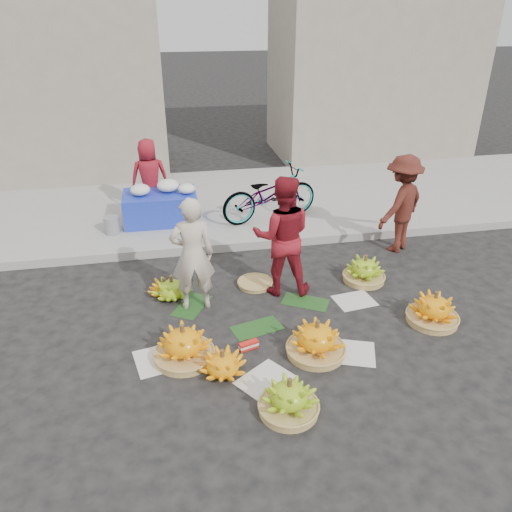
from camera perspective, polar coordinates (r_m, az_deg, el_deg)
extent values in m
plane|color=black|center=(6.79, 0.63, -7.20)|extent=(80.00, 80.00, 0.00)
cube|color=gray|center=(8.63, -2.23, 1.35)|extent=(40.00, 0.25, 0.15)
cube|color=gray|center=(10.55, -3.97, 6.16)|extent=(40.00, 4.00, 0.12)
cube|color=gray|center=(13.14, -24.41, 16.89)|extent=(6.00, 3.00, 4.00)
cube|color=gray|center=(14.40, 13.19, 21.22)|extent=(5.00, 3.00, 5.00)
cylinder|color=#A48044|center=(6.15, -8.18, -11.19)|extent=(0.71, 0.71, 0.09)
cylinder|color=#4C361E|center=(5.92, -8.42, -8.31)|extent=(0.05, 0.05, 0.12)
cylinder|color=#4C361E|center=(5.75, -3.87, -11.17)|extent=(0.05, 0.05, 0.12)
cylinder|color=#A48044|center=(5.45, 3.74, -16.95)|extent=(0.62, 0.62, 0.09)
cylinder|color=#4C361E|center=(5.22, 3.85, -14.35)|extent=(0.05, 0.05, 0.12)
cylinder|color=#A48044|center=(6.21, 6.84, -10.66)|extent=(0.71, 0.71, 0.09)
cylinder|color=#4C361E|center=(5.99, 7.03, -7.82)|extent=(0.05, 0.05, 0.12)
cylinder|color=#A48044|center=(7.12, 19.46, -6.75)|extent=(0.67, 0.67, 0.09)
cylinder|color=#4C361E|center=(6.94, 19.91, -4.30)|extent=(0.05, 0.05, 0.12)
cylinder|color=#A48044|center=(7.82, 12.20, -2.46)|extent=(0.62, 0.62, 0.09)
cylinder|color=#4C361E|center=(7.67, 12.44, -0.31)|extent=(0.05, 0.05, 0.12)
cylinder|color=#4C361E|center=(7.21, -9.69, -2.71)|extent=(0.05, 0.05, 0.12)
cylinder|color=#4C361E|center=(7.32, -10.46, -2.95)|extent=(0.05, 0.05, 0.12)
cylinder|color=#A48044|center=(7.53, -0.10, -3.16)|extent=(0.51, 0.51, 0.06)
cube|color=red|center=(6.23, -0.85, -10.16)|extent=(0.26, 0.15, 0.10)
imported|color=beige|center=(6.71, -7.27, 0.14)|extent=(0.59, 0.39, 1.62)
imported|color=maroon|center=(7.03, 3.01, 2.29)|extent=(0.96, 0.81, 1.76)
imported|color=maroon|center=(8.65, 16.24, 5.73)|extent=(1.23, 1.11, 1.65)
cube|color=#1A2DAF|center=(9.51, -10.85, 5.49)|extent=(1.34, 0.84, 0.56)
ellipsoid|color=silver|center=(9.33, -13.10, 7.33)|extent=(0.36, 0.36, 0.20)
ellipsoid|color=silver|center=(9.42, -10.04, 7.89)|extent=(0.40, 0.40, 0.22)
ellipsoid|color=silver|center=(9.28, -7.92, 7.59)|extent=(0.31, 0.31, 0.17)
cylinder|color=gray|center=(9.25, -16.15, 3.43)|extent=(0.27, 0.27, 0.31)
imported|color=maroon|center=(9.81, -12.07, 8.84)|extent=(0.75, 0.53, 1.45)
imported|color=gray|center=(9.36, 1.57, 7.09)|extent=(1.12, 2.01, 1.00)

